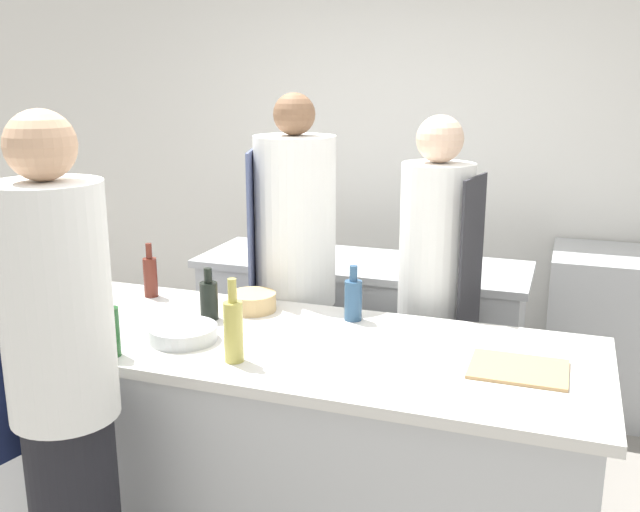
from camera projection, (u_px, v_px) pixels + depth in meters
The scene contains 15 objects.
wall_back at pixel (413, 153), 4.57m from camera, with size 8.00×0.06×2.80m.
prep_counter at pixel (291, 444), 2.86m from camera, with size 2.36×0.89×0.90m.
pass_counter at pixel (360, 338), 4.01m from camera, with size 1.81×0.63×0.90m.
oven_range at pixel (619, 334), 4.04m from camera, with size 0.78×0.64×0.92m.
chef_at_prep_near at pixel (64, 391), 2.28m from camera, with size 0.38×0.37×1.80m.
chef_at_stove at pixel (434, 303), 3.26m from camera, with size 0.36×0.34×1.72m.
chef_at_pass_far at pixel (295, 286), 3.40m from camera, with size 0.44×0.42×1.81m.
bottle_olive_oil at pixel (110, 330), 2.57m from camera, with size 0.07×0.07×0.25m.
bottle_vinegar at pixel (209, 299), 2.96m from camera, with size 0.08×0.08×0.22m.
bottle_wine at pixel (353, 298), 2.95m from camera, with size 0.07×0.07×0.23m.
bottle_cooking_oil at pixel (233, 329), 2.52m from camera, with size 0.07×0.07×0.31m.
bottle_sauce at pixel (150, 275), 3.26m from camera, with size 0.06×0.06×0.25m.
bowl_mixing_large at pixel (252, 302), 3.08m from camera, with size 0.21×0.21×0.08m.
bowl_prep_small at pixel (183, 333), 2.74m from camera, with size 0.26×0.26×0.06m.
cutting_board at pixel (518, 369), 2.46m from camera, with size 0.33×0.26×0.01m.
Camera 1 is at (0.97, -2.39, 1.89)m, focal length 40.00 mm.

